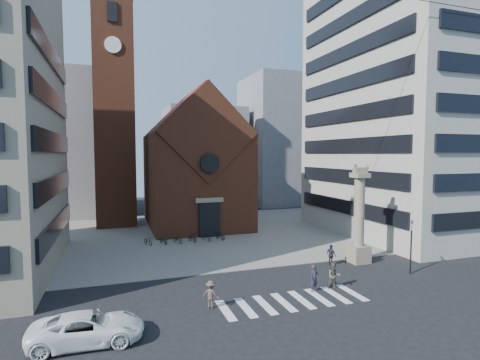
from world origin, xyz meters
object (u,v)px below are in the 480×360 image
lion_column (359,223)px  white_car (88,328)px  pedestrian_1 (334,276)px  pedestrian_2 (331,255)px  traffic_light (411,245)px  pedestrian_0 (314,278)px  scooter_0 (148,241)px

lion_column → white_car: size_ratio=1.57×
pedestrian_1 → pedestrian_2: (2.94, 4.97, -0.04)m
traffic_light → white_car: bearing=-171.5°
traffic_light → pedestrian_1: (-7.70, -0.97, -1.35)m
pedestrian_0 → pedestrian_1: 1.56m
pedestrian_0 → pedestrian_1: bearing=-19.0°
pedestrian_1 → white_car: bearing=-153.4°
scooter_0 → pedestrian_2: bearing=-62.6°
pedestrian_0 → lion_column: bearing=15.8°
pedestrian_2 → scooter_0: size_ratio=1.05×
pedestrian_0 → pedestrian_2: pedestrian_0 is taller
white_car → pedestrian_2: bearing=-65.9°
pedestrian_0 → pedestrian_1: (1.56, -0.01, 0.00)m
white_car → pedestrian_0: (14.46, 2.60, 0.16)m
lion_column → pedestrian_1: (-5.71, -4.97, -2.52)m
lion_column → white_car: (-21.73, -7.56, -2.69)m
pedestrian_0 → white_car: bearing=171.7°
lion_column → pedestrian_1: 7.98m
lion_column → scooter_0: (-17.04, 12.11, -2.96)m
pedestrian_1 → scooter_0: size_ratio=1.10×
traffic_light → white_car: 24.04m
pedestrian_1 → lion_column: bearing=58.4°
white_car → pedestrian_1: size_ratio=2.95×
traffic_light → white_car: traffic_light is taller
pedestrian_1 → pedestrian_2: bearing=76.8°
traffic_light → pedestrian_1: size_ratio=2.29×
pedestrian_0 → scooter_0: bearing=101.3°
lion_column → traffic_light: 4.62m
traffic_light → white_car: (-23.72, -3.56, -1.52)m
pedestrian_1 → traffic_light: bearing=24.6°
lion_column → pedestrian_0: (-7.27, -4.95, -2.52)m
traffic_light → pedestrian_0: (-9.26, -0.95, -1.35)m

